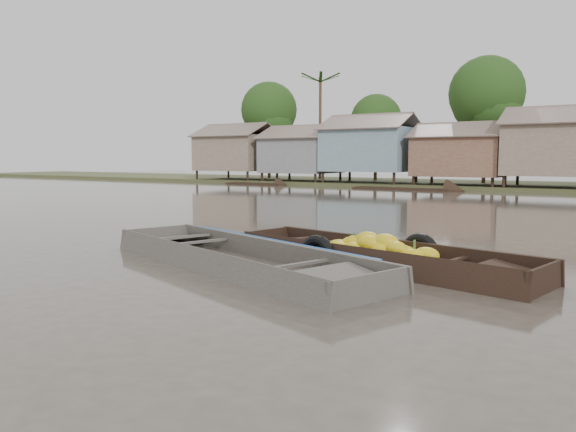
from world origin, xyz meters
The scene contains 4 objects.
ground centered at (0.00, 0.00, 0.00)m, with size 120.00×120.00×0.00m, color #473F37.
riverbank centered at (3.03, 31.86, 3.07)m, with size 120.00×12.47×10.22m.
banana_boat centered at (2.33, 0.51, 0.21)m, with size 6.64×2.89×0.92m.
viewer_boat centered at (0.06, -0.95, 0.05)m, with size 7.45×4.15×0.58m.
Camera 1 is at (6.65, -9.68, 2.15)m, focal length 35.00 mm.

